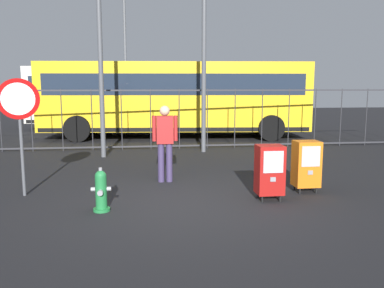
{
  "coord_description": "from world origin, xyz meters",
  "views": [
    {
      "loc": [
        -0.65,
        -6.78,
        2.08
      ],
      "look_at": [
        0.3,
        1.2,
        0.9
      ],
      "focal_mm": 36.81,
      "sensor_mm": 36.0,
      "label": 1
    }
  ],
  "objects_px": {
    "bus_near": "(175,96)",
    "bus_far": "(139,94)",
    "fire_hydrant": "(101,191)",
    "newspaper_box_secondary": "(270,170)",
    "street_light_near_left": "(204,23)",
    "newspaper_box_primary": "(306,164)",
    "stop_sign": "(19,112)",
    "street_light_far_left": "(125,37)",
    "pedestrian": "(165,139)",
    "street_light_near_right": "(99,15)"
  },
  "relations": [
    {
      "from": "pedestrian",
      "to": "street_light_far_left",
      "type": "xyz_separation_m",
      "value": [
        -1.41,
        13.09,
        3.71
      ]
    },
    {
      "from": "bus_far",
      "to": "bus_near",
      "type": "bearing_deg",
      "value": -61.13
    },
    {
      "from": "fire_hydrant",
      "to": "bus_near",
      "type": "xyz_separation_m",
      "value": [
        1.98,
        9.51,
        1.36
      ]
    },
    {
      "from": "pedestrian",
      "to": "bus_far",
      "type": "height_order",
      "value": "bus_far"
    },
    {
      "from": "stop_sign",
      "to": "street_light_near_left",
      "type": "height_order",
      "value": "street_light_near_left"
    },
    {
      "from": "newspaper_box_secondary",
      "to": "street_light_far_left",
      "type": "height_order",
      "value": "street_light_far_left"
    },
    {
      "from": "bus_near",
      "to": "street_light_near_right",
      "type": "bearing_deg",
      "value": -115.07
    },
    {
      "from": "newspaper_box_secondary",
      "to": "bus_near",
      "type": "relative_size",
      "value": 0.1
    },
    {
      "from": "bus_far",
      "to": "street_light_near_left",
      "type": "bearing_deg",
      "value": -67.35
    },
    {
      "from": "fire_hydrant",
      "to": "bus_near",
      "type": "distance_m",
      "value": 9.81
    },
    {
      "from": "bus_near",
      "to": "street_light_near_right",
      "type": "relative_size",
      "value": 1.52
    },
    {
      "from": "pedestrian",
      "to": "street_light_near_left",
      "type": "bearing_deg",
      "value": 69.68
    },
    {
      "from": "bus_near",
      "to": "bus_far",
      "type": "height_order",
      "value": "same"
    },
    {
      "from": "stop_sign",
      "to": "street_light_far_left",
      "type": "height_order",
      "value": "street_light_far_left"
    },
    {
      "from": "bus_far",
      "to": "street_light_far_left",
      "type": "xyz_separation_m",
      "value": [
        -0.73,
        1.86,
        2.95
      ]
    },
    {
      "from": "bus_near",
      "to": "bus_far",
      "type": "xyz_separation_m",
      "value": [
        -1.49,
        3.66,
        0.0
      ]
    },
    {
      "from": "fire_hydrant",
      "to": "bus_far",
      "type": "height_order",
      "value": "bus_far"
    },
    {
      "from": "fire_hydrant",
      "to": "street_light_near_left",
      "type": "xyz_separation_m",
      "value": [
        2.59,
        5.78,
        3.65
      ]
    },
    {
      "from": "street_light_near_left",
      "to": "street_light_far_left",
      "type": "distance_m",
      "value": 9.69
    },
    {
      "from": "stop_sign",
      "to": "bus_far",
      "type": "xyz_separation_m",
      "value": [
        2.06,
        12.04,
        0.11
      ]
    },
    {
      "from": "bus_far",
      "to": "street_light_near_right",
      "type": "relative_size",
      "value": 1.52
    },
    {
      "from": "newspaper_box_secondary",
      "to": "street_light_near_left",
      "type": "distance_m",
      "value": 6.47
    },
    {
      "from": "street_light_near_right",
      "to": "street_light_near_left",
      "type": "bearing_deg",
      "value": 10.38
    },
    {
      "from": "pedestrian",
      "to": "bus_near",
      "type": "distance_m",
      "value": 7.65
    },
    {
      "from": "street_light_far_left",
      "to": "newspaper_box_primary",
      "type": "bearing_deg",
      "value": -73.83
    },
    {
      "from": "fire_hydrant",
      "to": "newspaper_box_secondary",
      "type": "bearing_deg",
      "value": 5.95
    },
    {
      "from": "stop_sign",
      "to": "bus_near",
      "type": "xyz_separation_m",
      "value": [
        3.55,
        8.38,
        0.11
      ]
    },
    {
      "from": "newspaper_box_primary",
      "to": "newspaper_box_secondary",
      "type": "height_order",
      "value": "same"
    },
    {
      "from": "newspaper_box_secondary",
      "to": "bus_far",
      "type": "height_order",
      "value": "bus_far"
    },
    {
      "from": "bus_far",
      "to": "newspaper_box_secondary",
      "type": "bearing_deg",
      "value": -72.19
    },
    {
      "from": "fire_hydrant",
      "to": "pedestrian",
      "type": "bearing_deg",
      "value": 58.85
    },
    {
      "from": "stop_sign",
      "to": "street_light_far_left",
      "type": "bearing_deg",
      "value": 84.5
    },
    {
      "from": "fire_hydrant",
      "to": "stop_sign",
      "type": "relative_size",
      "value": 0.33
    },
    {
      "from": "newspaper_box_primary",
      "to": "street_light_near_left",
      "type": "height_order",
      "value": "street_light_near_left"
    },
    {
      "from": "newspaper_box_primary",
      "to": "bus_far",
      "type": "distance_m",
      "value": 12.91
    },
    {
      "from": "bus_near",
      "to": "newspaper_box_primary",
      "type": "bearing_deg",
      "value": -72.78
    },
    {
      "from": "bus_near",
      "to": "street_light_near_left",
      "type": "bearing_deg",
      "value": -75.77
    },
    {
      "from": "street_light_far_left",
      "to": "stop_sign",
      "type": "bearing_deg",
      "value": -95.5
    },
    {
      "from": "fire_hydrant",
      "to": "street_light_far_left",
      "type": "bearing_deg",
      "value": 90.9
    },
    {
      "from": "fire_hydrant",
      "to": "pedestrian",
      "type": "distance_m",
      "value": 2.34
    },
    {
      "from": "fire_hydrant",
      "to": "street_light_far_left",
      "type": "relative_size",
      "value": 0.09
    },
    {
      "from": "newspaper_box_primary",
      "to": "bus_near",
      "type": "xyz_separation_m",
      "value": [
        -1.92,
        8.74,
        1.14
      ]
    },
    {
      "from": "bus_near",
      "to": "street_light_near_left",
      "type": "xyz_separation_m",
      "value": [
        0.62,
        -3.73,
        2.3
      ]
    },
    {
      "from": "fire_hydrant",
      "to": "stop_sign",
      "type": "height_order",
      "value": "stop_sign"
    },
    {
      "from": "newspaper_box_primary",
      "to": "bus_far",
      "type": "relative_size",
      "value": 0.1
    },
    {
      "from": "bus_near",
      "to": "street_light_near_right",
      "type": "distance_m",
      "value": 5.49
    },
    {
      "from": "newspaper_box_secondary",
      "to": "fire_hydrant",
      "type": "bearing_deg",
      "value": -174.05
    },
    {
      "from": "newspaper_box_primary",
      "to": "newspaper_box_secondary",
      "type": "relative_size",
      "value": 1.0
    },
    {
      "from": "fire_hydrant",
      "to": "newspaper_box_primary",
      "type": "bearing_deg",
      "value": 11.17
    },
    {
      "from": "fire_hydrant",
      "to": "stop_sign",
      "type": "bearing_deg",
      "value": 144.36
    }
  ]
}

